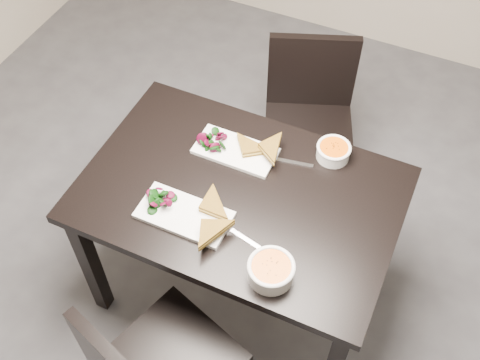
{
  "coord_description": "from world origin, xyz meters",
  "views": [
    {
      "loc": [
        0.14,
        -0.77,
        2.51
      ],
      "look_at": [
        -0.42,
        0.44,
        0.82
      ],
      "focal_mm": 43.79,
      "sensor_mm": 36.0,
      "label": 1
    }
  ],
  "objects_px": {
    "chair_far": "(309,112)",
    "plate_far": "(236,151)",
    "soup_bowl_far": "(333,151)",
    "plate_near": "(184,215)",
    "soup_bowl_near": "(271,270)",
    "table": "(240,207)"
  },
  "relations": [
    {
      "from": "chair_far",
      "to": "soup_bowl_far",
      "type": "distance_m",
      "value": 0.59
    },
    {
      "from": "chair_far",
      "to": "plate_far",
      "type": "xyz_separation_m",
      "value": [
        -0.12,
        -0.59,
        0.27
      ]
    },
    {
      "from": "table",
      "to": "soup_bowl_far",
      "type": "relative_size",
      "value": 8.79
    },
    {
      "from": "chair_far",
      "to": "plate_far",
      "type": "height_order",
      "value": "chair_far"
    },
    {
      "from": "plate_near",
      "to": "soup_bowl_near",
      "type": "bearing_deg",
      "value": -14.25
    },
    {
      "from": "plate_near",
      "to": "soup_bowl_far",
      "type": "relative_size",
      "value": 2.5
    },
    {
      "from": "plate_far",
      "to": "chair_far",
      "type": "bearing_deg",
      "value": 78.49
    },
    {
      "from": "plate_near",
      "to": "table",
      "type": "bearing_deg",
      "value": 53.56
    },
    {
      "from": "table",
      "to": "chair_far",
      "type": "height_order",
      "value": "chair_far"
    },
    {
      "from": "plate_far",
      "to": "soup_bowl_far",
      "type": "relative_size",
      "value": 2.38
    },
    {
      "from": "table",
      "to": "chair_far",
      "type": "distance_m",
      "value": 0.78
    },
    {
      "from": "table",
      "to": "soup_bowl_near",
      "type": "xyz_separation_m",
      "value": [
        0.24,
        -0.28,
        0.14
      ]
    },
    {
      "from": "plate_near",
      "to": "plate_far",
      "type": "relative_size",
      "value": 1.05
    },
    {
      "from": "chair_far",
      "to": "plate_far",
      "type": "bearing_deg",
      "value": -122.51
    },
    {
      "from": "plate_near",
      "to": "plate_far",
      "type": "distance_m",
      "value": 0.36
    },
    {
      "from": "plate_far",
      "to": "soup_bowl_far",
      "type": "height_order",
      "value": "soup_bowl_far"
    },
    {
      "from": "soup_bowl_near",
      "to": "plate_far",
      "type": "xyz_separation_m",
      "value": [
        -0.34,
        0.46,
        -0.03
      ]
    },
    {
      "from": "plate_far",
      "to": "soup_bowl_far",
      "type": "xyz_separation_m",
      "value": [
        0.36,
        0.14,
        0.03
      ]
    },
    {
      "from": "soup_bowl_near",
      "to": "plate_far",
      "type": "distance_m",
      "value": 0.57
    },
    {
      "from": "chair_far",
      "to": "soup_bowl_far",
      "type": "xyz_separation_m",
      "value": [
        0.24,
        -0.45,
        0.3
      ]
    },
    {
      "from": "plate_near",
      "to": "soup_bowl_near",
      "type": "relative_size",
      "value": 2.09
    },
    {
      "from": "soup_bowl_near",
      "to": "plate_far",
      "type": "bearing_deg",
      "value": 126.84
    }
  ]
}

